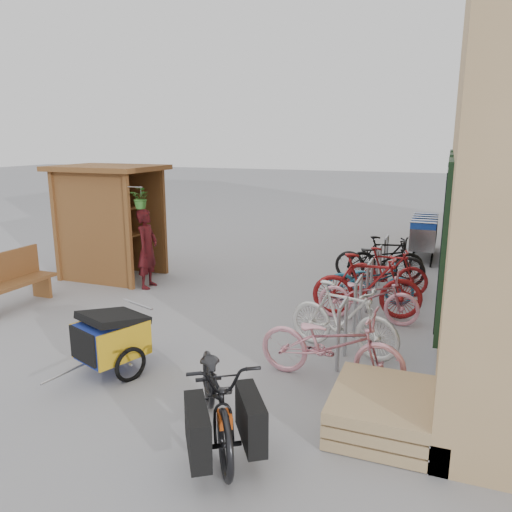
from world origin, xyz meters
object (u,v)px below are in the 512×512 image
(bike_5, at_px, (387,271))
(bike_3, at_px, (367,286))
(shopping_carts, at_px, (424,232))
(bike_2, at_px, (368,296))
(kiosk, at_px, (106,206))
(pallet_stack, at_px, (381,410))
(bike_0, at_px, (331,345))
(bike_7, at_px, (386,258))
(bike_1, at_px, (343,318))
(bike_4, at_px, (370,281))
(cargo_bike, at_px, (218,395))
(bike_6, at_px, (379,260))
(child_trailer, at_px, (111,337))
(bench, at_px, (10,279))
(person_kiosk, at_px, (147,249))

(bike_5, bearing_deg, bike_3, 171.27)
(shopping_carts, relative_size, bike_2, 1.46)
(kiosk, height_order, pallet_stack, kiosk)
(bike_0, bearing_deg, shopping_carts, -1.35)
(bike_2, distance_m, bike_7, 2.62)
(bike_1, distance_m, bike_3, 1.57)
(kiosk, distance_m, bike_3, 5.72)
(bike_0, xyz_separation_m, bike_4, (0.00, 3.26, -0.07))
(bike_3, height_order, bike_4, bike_3)
(cargo_bike, height_order, bike_3, bike_3)
(bike_7, bearing_deg, bike_6, 147.10)
(bike_2, relative_size, bike_7, 1.04)
(child_trailer, bearing_deg, bike_6, 83.93)
(bench, distance_m, cargo_bike, 5.69)
(person_kiosk, bearing_deg, kiosk, 65.84)
(bike_6, xyz_separation_m, bike_7, (0.09, 0.27, -0.01))
(bike_3, height_order, bike_6, bike_3)
(kiosk, xyz_separation_m, bike_2, (5.66, -0.75, -1.12))
(shopping_carts, xyz_separation_m, bike_3, (-0.67, -4.97, -0.09))
(bike_2, xyz_separation_m, bike_3, (-0.05, 0.21, 0.11))
(kiosk, relative_size, bike_0, 1.36)
(bench, distance_m, bike_6, 7.09)
(child_trailer, relative_size, cargo_bike, 0.75)
(bike_4, height_order, bike_5, bike_5)
(child_trailer, relative_size, bike_0, 0.79)
(pallet_stack, relative_size, bike_1, 0.72)
(bike_6, distance_m, bike_7, 0.29)
(bike_2, bearing_deg, pallet_stack, -167.92)
(bench, xyz_separation_m, bike_1, (5.92, 0.17, -0.00))
(kiosk, bearing_deg, bike_4, 2.51)
(kiosk, relative_size, bike_1, 1.49)
(bike_4, bearing_deg, bike_6, -4.21)
(bike_3, bearing_deg, bike_4, -4.81)
(child_trailer, distance_m, bike_3, 4.24)
(bike_2, bearing_deg, cargo_bike, 168.11)
(bike_0, xyz_separation_m, bike_3, (0.06, 2.48, 0.06))
(bike_0, height_order, bike_6, bike_6)
(pallet_stack, xyz_separation_m, cargo_bike, (-1.50, -0.77, 0.28))
(pallet_stack, distance_m, bike_5, 4.77)
(person_kiosk, relative_size, bike_7, 1.01)
(bike_5, distance_m, bike_7, 1.01)
(person_kiosk, distance_m, bike_6, 4.75)
(bike_0, relative_size, bike_2, 1.11)
(bike_7, bearing_deg, child_trailer, 139.86)
(bench, relative_size, bike_3, 0.86)
(child_trailer, distance_m, bike_5, 5.47)
(bench, distance_m, bike_7, 7.32)
(bike_1, distance_m, bike_5, 2.98)
(kiosk, distance_m, pallet_stack, 7.50)
(cargo_bike, xyz_separation_m, bike_3, (0.83, 4.11, 0.05))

